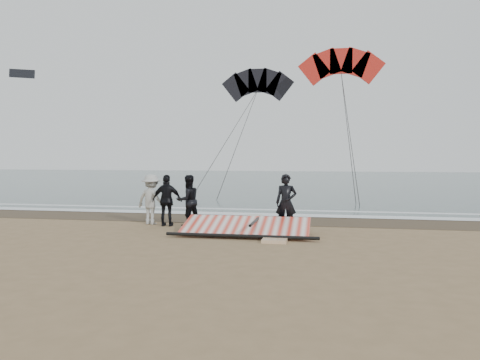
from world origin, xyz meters
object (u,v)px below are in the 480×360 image
Objects in this scene: board_white at (278,235)px; board_cream at (255,219)px; man_main at (286,203)px; sail_rig at (244,228)px.

board_white is 3.69m from board_cream.
sail_rig is (-1.22, -0.88, -0.74)m from man_main.
sail_rig is (0.16, -3.30, 0.15)m from board_cream.
board_white is at bearing -80.23° from board_cream.
board_white is (-0.14, -1.05, -0.88)m from man_main.
board_white is at bearing -8.88° from sail_rig.
sail_rig reaches higher than board_white.
board_white is at bearing -100.48° from man_main.
man_main is at bearing -70.16° from board_cream.
board_white reaches higher than board_cream.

